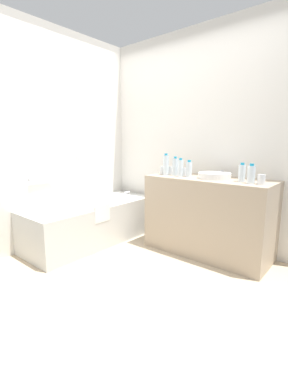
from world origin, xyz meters
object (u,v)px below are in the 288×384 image
at_px(water_bottle_1, 166,165).
at_px(drinking_glass_1, 171,170).
at_px(water_bottle_2, 242,173).
at_px(sink_basin, 214,176).
at_px(water_bottle_4, 175,167).
at_px(sink_faucet, 222,174).
at_px(drinking_glass_2, 261,179).
at_px(water_bottle_0, 251,174).
at_px(bathtub, 92,221).
at_px(drinking_glass_0, 183,172).
at_px(water_bottle_3, 189,169).
at_px(drinking_glass_3, 163,170).
at_px(water_bottle_5, 180,168).

bearing_deg(water_bottle_1, drinking_glass_1, -9.56).
relative_size(water_bottle_2, drinking_glass_1, 1.90).
xyz_separation_m(sink_basin, water_bottle_4, (-0.05, 0.47, 0.07)).
xyz_separation_m(sink_faucet, drinking_glass_2, (-0.29, -0.51, 0.02)).
distance_m(sink_faucet, water_bottle_0, 0.51).
bearing_deg(bathtub, water_bottle_0, -73.70).
relative_size(drinking_glass_0, drinking_glass_1, 0.94).
distance_m(water_bottle_0, water_bottle_4, 0.89).
distance_m(water_bottle_3, water_bottle_4, 0.19).
xyz_separation_m(bathtub, water_bottle_3, (0.55, -1.07, 0.68)).
xyz_separation_m(water_bottle_0, drinking_glass_3, (0.04, 1.07, -0.04)).
xyz_separation_m(sink_faucet, water_bottle_3, (-0.26, 0.29, 0.06)).
height_order(bathtub, water_bottle_1, bathtub).
bearing_deg(water_bottle_1, water_bottle_5, -92.19).
relative_size(sink_faucet, water_bottle_1, 0.60).
bearing_deg(water_bottle_3, water_bottle_2, -88.41).
height_order(water_bottle_4, water_bottle_5, water_bottle_4).
relative_size(bathtub, water_bottle_0, 8.90).
bearing_deg(water_bottle_5, water_bottle_3, -64.37).
relative_size(sink_basin, water_bottle_1, 1.37).
bearing_deg(water_bottle_5, drinking_glass_2, -89.58).
relative_size(sink_faucet, drinking_glass_1, 1.53).
bearing_deg(drinking_glass_1, water_bottle_0, -94.84).
bearing_deg(water_bottle_0, water_bottle_3, 87.00).
bearing_deg(sink_faucet, drinking_glass_3, 110.99).
distance_m(water_bottle_4, drinking_glass_3, 0.19).
bearing_deg(water_bottle_0, water_bottle_4, 87.63).
xyz_separation_m(bathtub, water_bottle_2, (0.57, -1.66, 0.68)).
bearing_deg(water_bottle_4, sink_faucet, -61.30).
height_order(water_bottle_5, drinking_glass_3, water_bottle_5).
relative_size(bathtub, water_bottle_3, 8.94).
height_order(water_bottle_4, drinking_glass_3, water_bottle_4).
height_order(drinking_glass_2, drinking_glass_3, drinking_glass_3).
distance_m(bathtub, drinking_glass_2, 2.04).
height_order(sink_faucet, drinking_glass_1, drinking_glass_1).
relative_size(bathtub, drinking_glass_2, 18.30).
relative_size(drinking_glass_2, drinking_glass_3, 0.95).
xyz_separation_m(water_bottle_4, drinking_glass_2, (-0.04, -0.98, -0.06)).
xyz_separation_m(water_bottle_3, drinking_glass_2, (-0.04, -0.80, -0.04)).
bearing_deg(water_bottle_2, sink_basin, 83.19).
xyz_separation_m(water_bottle_0, water_bottle_5, (-0.00, 0.79, 0.01)).
distance_m(sink_faucet, drinking_glass_0, 0.44).
bearing_deg(sink_basin, water_bottle_0, -102.18).
xyz_separation_m(water_bottle_4, drinking_glass_1, (0.05, 0.10, -0.05)).
bearing_deg(water_bottle_2, water_bottle_4, 91.21).
distance_m(water_bottle_2, drinking_glass_1, 0.88).
xyz_separation_m(sink_basin, water_bottle_3, (-0.05, 0.29, 0.06)).
bearing_deg(drinking_glass_0, water_bottle_1, 110.68).
bearing_deg(sink_basin, drinking_glass_3, 94.01).
bearing_deg(drinking_glass_1, drinking_glass_2, -94.33).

